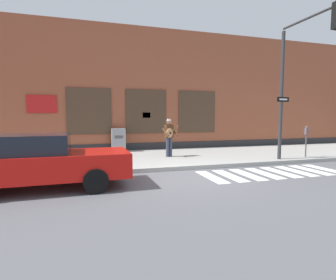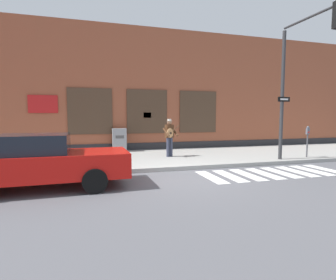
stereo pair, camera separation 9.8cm
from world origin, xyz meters
TOP-DOWN VIEW (x-y plane):
  - ground_plane at (0.00, 0.00)m, footprint 160.00×160.00m
  - sidewalk at (0.00, 4.00)m, footprint 28.00×5.46m
  - building_backdrop at (-0.00, 8.73)m, footprint 28.00×4.06m
  - crosswalk at (3.20, -0.03)m, footprint 5.20×1.90m
  - red_car at (-4.33, -0.03)m, footprint 4.65×2.07m
  - busker at (0.46, 3.76)m, footprint 0.78×0.65m
  - traffic_light at (4.94, 0.71)m, footprint 0.60×2.85m
  - parking_meter at (6.53, 1.91)m, footprint 0.13×0.11m
  - utility_box at (-1.62, 6.28)m, footprint 0.72×0.55m

SIDE VIEW (x-z plane):
  - ground_plane at x=0.00m, z-range 0.00..0.00m
  - crosswalk at x=3.20m, z-range 0.00..0.01m
  - sidewalk at x=0.00m, z-range 0.00..0.16m
  - red_car at x=-4.33m, z-range 0.01..1.54m
  - utility_box at x=-1.62m, z-range 0.16..1.40m
  - parking_meter at x=6.53m, z-range 0.39..1.82m
  - busker at x=0.46m, z-range 0.28..2.04m
  - building_backdrop at x=0.00m, z-range 0.00..6.98m
  - traffic_light at x=4.94m, z-range 1.19..6.85m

